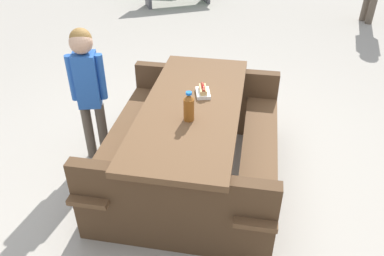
% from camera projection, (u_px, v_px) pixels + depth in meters
% --- Properties ---
extents(ground_plane, '(30.00, 30.00, 0.00)m').
position_uv_depth(ground_plane, '(192.00, 176.00, 3.47)').
color(ground_plane, '#ADA599').
rests_on(ground_plane, ground).
extents(picnic_table, '(2.00, 1.67, 0.75)m').
position_uv_depth(picnic_table, '(192.00, 136.00, 3.22)').
color(picnic_table, brown).
rests_on(picnic_table, ground).
extents(soda_bottle, '(0.08, 0.08, 0.23)m').
position_uv_depth(soda_bottle, '(189.00, 107.00, 2.80)').
color(soda_bottle, brown).
rests_on(soda_bottle, picnic_table).
extents(hotdog_tray, '(0.19, 0.13, 0.08)m').
position_uv_depth(hotdog_tray, '(203.00, 91.00, 3.16)').
color(hotdog_tray, white).
rests_on(hotdog_tray, picnic_table).
extents(child_in_coat, '(0.20, 0.31, 1.25)m').
position_uv_depth(child_in_coat, '(87.00, 80.00, 3.28)').
color(child_in_coat, brown).
rests_on(child_in_coat, ground).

